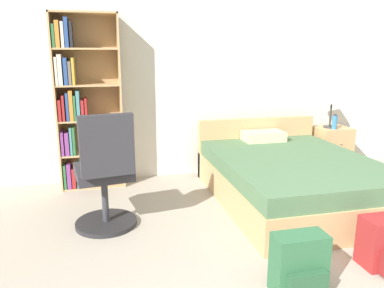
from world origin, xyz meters
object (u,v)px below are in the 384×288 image
at_px(bookshelf, 80,102).
at_px(backpack_green, 300,265).
at_px(table_lamp, 332,99).
at_px(bed, 290,177).
at_px(water_bottle, 335,122).
at_px(backpack_red, 384,244).
at_px(nightstand, 331,148).
at_px(office_chair, 105,177).

bearing_deg(bookshelf, backpack_green, -59.50).
relative_size(bookshelf, table_lamp, 4.08).
distance_m(bed, water_bottle, 1.35).
bearing_deg(bed, backpack_red, -88.23).
bearing_deg(backpack_green, backpack_red, 10.32).
bearing_deg(bed, nightstand, 38.92).
height_order(nightstand, backpack_green, nightstand).
relative_size(office_chair, backpack_green, 2.63).
distance_m(bookshelf, table_lamp, 3.21).
distance_m(bookshelf, bed, 2.50).
bearing_deg(bookshelf, office_chair, -79.09).
relative_size(water_bottle, backpack_green, 0.49).
xyz_separation_m(office_chair, table_lamp, (2.97, 1.16, 0.47)).
height_order(bed, water_bottle, water_bottle).
distance_m(office_chair, water_bottle, 3.16).
xyz_separation_m(office_chair, water_bottle, (2.97, 1.06, 0.18)).
bearing_deg(bed, table_lamp, 40.54).
height_order(water_bottle, backpack_red, water_bottle).
bearing_deg(backpack_red, bed, 91.77).
bearing_deg(backpack_red, water_bottle, 65.61).
bearing_deg(table_lamp, water_bottle, -91.57).
distance_m(bookshelf, backpack_green, 2.99).
distance_m(office_chair, backpack_red, 2.30).
height_order(bookshelf, backpack_green, bookshelf).
bearing_deg(nightstand, bookshelf, 178.59).
xyz_separation_m(bookshelf, water_bottle, (3.21, -0.18, -0.33)).
bearing_deg(office_chair, nightstand, 20.89).
xyz_separation_m(bookshelf, nightstand, (3.26, -0.08, -0.72)).
xyz_separation_m(nightstand, backpack_green, (-1.80, -2.40, -0.10)).
bearing_deg(backpack_red, office_chair, 151.04).
xyz_separation_m(backpack_red, backpack_green, (-0.77, -0.14, 0.01)).
xyz_separation_m(bed, table_lamp, (1.02, 0.88, 0.71)).
xyz_separation_m(bed, water_bottle, (1.02, 0.77, 0.42)).
height_order(table_lamp, water_bottle, table_lamp).
relative_size(bookshelf, bed, 0.96).
distance_m(water_bottle, backpack_green, 2.93).
height_order(office_chair, backpack_green, office_chair).
distance_m(bed, nightstand, 1.38).
bearing_deg(water_bottle, backpack_green, -127.28).
bearing_deg(water_bottle, backpack_red, -114.39).
relative_size(bookshelf, nightstand, 3.43).
xyz_separation_m(table_lamp, backpack_green, (-1.75, -2.41, -0.77)).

